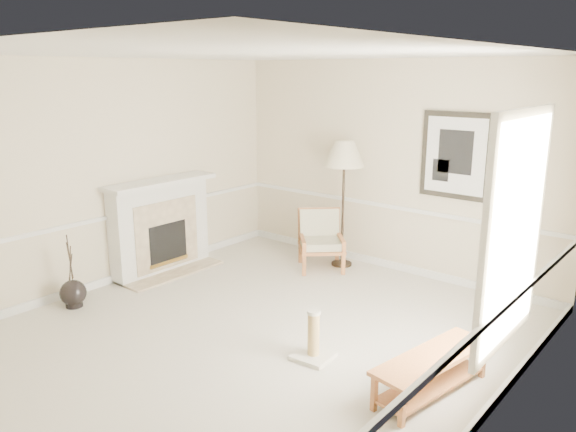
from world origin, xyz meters
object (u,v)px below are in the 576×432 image
at_px(floor_vase, 73,294).
at_px(armchair, 321,237).
at_px(bench, 432,368).
at_px(floor_lamp, 344,157).
at_px(scratching_post, 313,343).

relative_size(floor_vase, armchair, 1.00).
xyz_separation_m(armchair, bench, (2.71, -2.05, -0.20)).
bearing_deg(floor_lamp, armchair, -130.93).
height_order(floor_vase, scratching_post, floor_vase).
height_order(floor_vase, floor_lamp, floor_lamp).
xyz_separation_m(floor_vase, floor_lamp, (1.62, 3.28, 1.41)).
bearing_deg(armchair, scratching_post, -98.88).
bearing_deg(scratching_post, bench, 8.12).
distance_m(floor_vase, bench, 4.24).
bearing_deg(floor_lamp, scratching_post, -61.43).
bearing_deg(armchair, floor_vase, -158.78).
height_order(armchair, scratching_post, armchair).
relative_size(bench, scratching_post, 2.59).
xyz_separation_m(floor_lamp, scratching_post, (1.34, -2.46, -1.42)).
distance_m(floor_vase, floor_lamp, 3.93).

